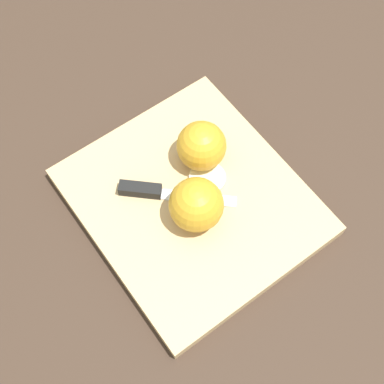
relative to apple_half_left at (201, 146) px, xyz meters
The scene contains 6 objects.
ground_plane 0.09m from the apple_half_left, 50.66° to the right, with size 4.00×4.00×0.00m, color #38281E.
cutting_board 0.08m from the apple_half_left, 50.66° to the right, with size 0.35×0.31×0.02m.
apple_half_left is the anchor object (origin of this frame).
apple_half_right 0.09m from the apple_half_left, 43.92° to the right, with size 0.08×0.08×0.08m.
knife 0.10m from the apple_half_left, 89.14° to the right, with size 0.13×0.13×0.02m.
apple_slice 0.05m from the apple_half_left, 24.45° to the right, with size 0.05×0.05×0.01m.
Camera 1 is at (0.26, -0.21, 0.72)m, focal length 50.00 mm.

